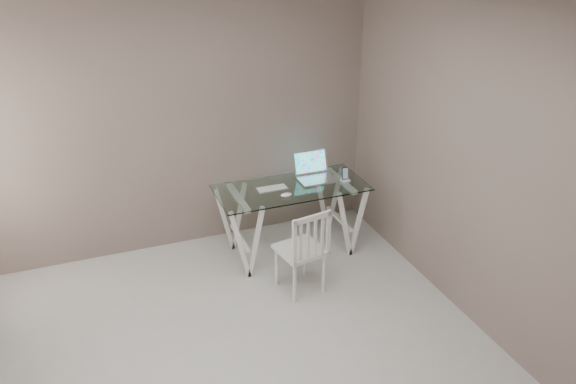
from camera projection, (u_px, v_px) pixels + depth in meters
name	position (u px, v px, depth m)	size (l,w,h in m)	color
room	(234.00, 173.00, 3.47)	(4.50, 4.52, 2.71)	#ADACA6
desk	(291.00, 219.00, 5.73)	(1.50, 0.70, 0.75)	silver
chair	(305.00, 248.00, 5.04)	(0.45, 0.45, 0.86)	silver
laptop	(314.00, 172.00, 5.76)	(0.37, 0.34, 0.26)	silver
keyboard	(272.00, 188.00, 5.53)	(0.31, 0.13, 0.01)	silver
mouse	(286.00, 195.00, 5.37)	(0.11, 0.06, 0.03)	white
phone_dock	(345.00, 177.00, 5.69)	(0.08, 0.08, 0.15)	white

